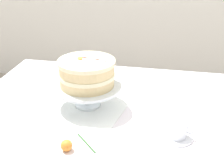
# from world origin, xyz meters

# --- Properties ---
(dining_table) EXTENTS (1.40, 1.00, 0.74)m
(dining_table) POSITION_xyz_m (0.00, -0.02, 0.65)
(dining_table) COLOR white
(dining_table) RESTS_ON ground
(linen_napkin) EXTENTS (0.37, 0.37, 0.00)m
(linen_napkin) POSITION_xyz_m (-0.18, 0.02, 0.74)
(linen_napkin) COLOR white
(linen_napkin) RESTS_ON dining_table
(cake_stand) EXTENTS (0.29, 0.29, 0.10)m
(cake_stand) POSITION_xyz_m (-0.18, 0.02, 0.82)
(cake_stand) COLOR silver
(cake_stand) RESTS_ON linen_napkin
(layer_cake) EXTENTS (0.24, 0.24, 0.12)m
(layer_cake) POSITION_xyz_m (-0.18, 0.02, 0.90)
(layer_cake) COLOR beige
(layer_cake) RESTS_ON cake_stand
(teacup) EXTENTS (0.12, 0.12, 0.06)m
(teacup) POSITION_xyz_m (0.20, -0.15, 0.77)
(teacup) COLOR white
(teacup) RESTS_ON dining_table
(fallen_rose) EXTENTS (0.12, 0.12, 0.04)m
(fallen_rose) POSITION_xyz_m (-0.17, -0.30, 0.76)
(fallen_rose) COLOR #2D6028
(fallen_rose) RESTS_ON dining_table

